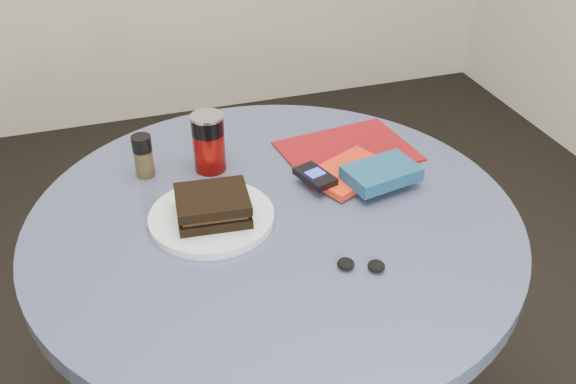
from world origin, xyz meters
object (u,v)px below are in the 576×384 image
object	(u,v)px
magazine	(347,151)
sandwich	(213,206)
plate	(212,217)
table	(275,275)
mp3_player	(315,176)
red_book	(349,172)
headphones	(361,265)
pepper_grinder	(143,156)
novel	(381,173)
soda_can	(209,142)

from	to	relation	value
magazine	sandwich	bearing A→B (deg)	-160.78
plate	sandwich	distance (m)	0.03
table	mp3_player	distance (m)	0.23
red_book	headphones	bearing A→B (deg)	-133.71
pepper_grinder	headphones	size ratio (longest dim) A/B	1.06
table	novel	size ratio (longest dim) A/B	6.55
novel	headphones	size ratio (longest dim) A/B	1.65
magazine	novel	bearing A→B (deg)	-92.67
table	magazine	bearing A→B (deg)	38.17
plate	mp3_player	bearing A→B (deg)	11.95
table	pepper_grinder	xyz separation A→B (m)	(-0.23, 0.23, 0.21)
pepper_grinder	mp3_player	bearing A→B (deg)	-25.26
plate	sandwich	bearing A→B (deg)	-68.87
magazine	red_book	distance (m)	0.11
soda_can	red_book	xyz separation A→B (m)	(0.28, -0.13, -0.06)
mp3_player	pepper_grinder	bearing A→B (deg)	154.74
plate	mp3_player	xyz separation A→B (m)	(0.24, 0.05, 0.02)
plate	mp3_player	distance (m)	0.24
table	mp3_player	size ratio (longest dim) A/B	9.52
magazine	headphones	world-z (taller)	headphones
red_book	mp3_player	distance (m)	0.09
soda_can	mp3_player	bearing A→B (deg)	-35.90
plate	red_book	world-z (taller)	red_book
novel	mp3_player	bearing A→B (deg)	151.06
plate	mp3_player	size ratio (longest dim) A/B	2.39
pepper_grinder	red_book	world-z (taller)	pepper_grinder
plate	pepper_grinder	bearing A→B (deg)	116.03
pepper_grinder	red_book	bearing A→B (deg)	-19.11
table	plate	distance (m)	0.21
soda_can	mp3_player	distance (m)	0.25
pepper_grinder	headphones	distance (m)	0.55
headphones	pepper_grinder	bearing A→B (deg)	126.90
soda_can	magazine	size ratio (longest dim) A/B	0.46
table	plate	size ratio (longest dim) A/B	3.98
table	headphones	world-z (taller)	headphones
soda_can	novel	distance (m)	0.38
sandwich	magazine	xyz separation A→B (m)	(0.36, 0.17, -0.04)
red_book	headphones	size ratio (longest dim) A/B	1.96
headphones	red_book	bearing A→B (deg)	71.48
sandwich	mp3_player	distance (m)	0.24
soda_can	red_book	size ratio (longest dim) A/B	0.74
magazine	headphones	size ratio (longest dim) A/B	3.19
red_book	mp3_player	xyz separation A→B (m)	(-0.09, -0.01, 0.02)
sandwich	magazine	size ratio (longest dim) A/B	0.52
magazine	red_book	bearing A→B (deg)	-116.89
pepper_grinder	magazine	bearing A→B (deg)	-5.50
red_book	novel	world-z (taller)	novel
magazine	plate	bearing A→B (deg)	-161.88
soda_can	pepper_grinder	world-z (taller)	soda_can
plate	sandwich	size ratio (longest dim) A/B	1.65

